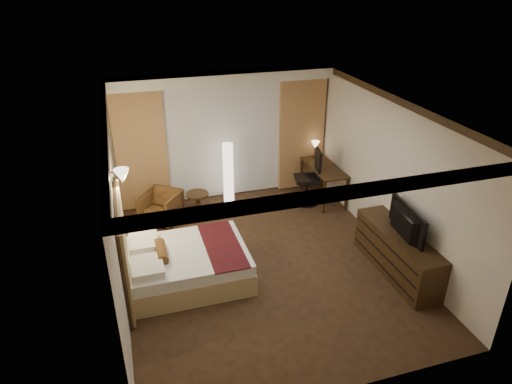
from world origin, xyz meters
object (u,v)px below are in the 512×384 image
object	(u,v)px
bed	(189,265)
floor_lamp	(228,174)
desk	(323,183)
armchair	(161,206)
side_table	(198,204)
office_chair	(307,177)
dresser	(397,253)
television	(401,217)

from	to	relation	value
bed	floor_lamp	size ratio (longest dim) A/B	1.36
floor_lamp	desk	size ratio (longest dim) A/B	1.04
floor_lamp	desk	distance (m)	2.04
armchair	side_table	bearing A→B (deg)	39.77
office_chair	dresser	distance (m)	2.76
floor_lamp	dresser	xyz separation A→B (m)	(2.03, -3.10, -0.32)
office_chair	dresser	size ratio (longest dim) A/B	0.63
floor_lamp	side_table	bearing A→B (deg)	-157.80
armchair	television	xyz separation A→B (m)	(3.44, -2.78, 0.68)
television	floor_lamp	bearing A→B (deg)	38.83
desk	television	world-z (taller)	television
floor_lamp	bed	bearing A→B (deg)	-118.00
desk	floor_lamp	bearing A→B (deg)	170.16
bed	desk	size ratio (longest dim) A/B	1.42
floor_lamp	television	size ratio (longest dim) A/B	1.30
office_chair	television	world-z (taller)	office_chair
desk	dresser	size ratio (longest dim) A/B	0.70
side_table	television	distance (m)	3.99
floor_lamp	dresser	world-z (taller)	floor_lamp
office_chair	television	xyz separation A→B (m)	(0.43, -2.71, 0.44)
bed	floor_lamp	bearing A→B (deg)	62.00
bed	desk	distance (m)	3.77
floor_lamp	desk	xyz separation A→B (m)	(1.98, -0.34, -0.31)
armchair	desk	xyz separation A→B (m)	(3.42, -0.02, 0.03)
side_table	office_chair	bearing A→B (deg)	-2.60
side_table	floor_lamp	xyz separation A→B (m)	(0.71, 0.29, 0.44)
bed	side_table	bearing A→B (deg)	75.58
bed	office_chair	world-z (taller)	office_chair
desk	bed	bearing A→B (deg)	-148.46
bed	television	world-z (taller)	television
armchair	floor_lamp	xyz separation A→B (m)	(1.44, 0.32, 0.33)
side_table	dresser	world-z (taller)	dresser
side_table	desk	xyz separation A→B (m)	(2.69, -0.05, 0.13)
office_chair	television	bearing A→B (deg)	-67.77
bed	dresser	bearing A→B (deg)	-13.54
floor_lamp	dresser	distance (m)	3.72
television	bed	bearing A→B (deg)	82.34
office_chair	side_table	bearing A→B (deg)	-169.36
desk	office_chair	xyz separation A→B (m)	(-0.41, -0.05, 0.22)
armchair	desk	distance (m)	3.42
television	desk	bearing A→B (deg)	6.41
desk	television	size ratio (longest dim) A/B	1.24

